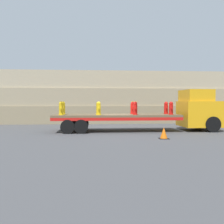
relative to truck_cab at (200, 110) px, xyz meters
name	(u,v)px	position (x,y,z in m)	size (l,w,h in m)	color
ground_plane	(116,131)	(-5.95, 0.00, -1.44)	(120.00, 120.00, 0.00)	#474749
rock_cliff	(109,97)	(-5.95, 7.42, 1.04)	(60.00, 3.30, 4.97)	gray
truck_cab	(200,110)	(0.00, 0.00, 0.00)	(2.53, 2.58, 2.87)	orange
flatbed_trailer	(108,118)	(-6.55, 0.00, -0.50)	(8.56, 2.68, 1.16)	brown
fire_hydrant_yellow_near_0	(61,108)	(-9.63, -0.57, 0.14)	(0.35, 0.53, 0.88)	gold
fire_hydrant_yellow_far_0	(63,108)	(-9.63, 0.57, 0.14)	(0.35, 0.53, 0.88)	gold
fire_hydrant_yellow_near_1	(99,108)	(-7.18, -0.57, 0.14)	(0.35, 0.53, 0.88)	gold
fire_hydrant_yellow_far_1	(98,108)	(-7.18, 0.57, 0.14)	(0.35, 0.53, 0.88)	gold
fire_hydrant_red_near_2	(135,108)	(-4.73, -0.57, 0.14)	(0.35, 0.53, 0.88)	red
fire_hydrant_red_far_2	(132,108)	(-4.73, 0.57, 0.14)	(0.35, 0.53, 0.88)	red
fire_hydrant_red_near_3	(171,108)	(-2.28, -0.57, 0.14)	(0.35, 0.53, 0.88)	red
fire_hydrant_red_far_3	(166,108)	(-2.28, 0.57, 0.14)	(0.35, 0.53, 0.88)	red
cargo_strap_rear	(62,101)	(-9.63, 0.00, 0.61)	(0.05, 2.79, 0.01)	yellow
cargo_strap_middle	(134,102)	(-4.73, 0.00, 0.61)	(0.05, 2.79, 0.01)	yellow
traffic_cone	(164,133)	(-3.72, -3.84, -1.14)	(0.52, 0.52, 0.62)	black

